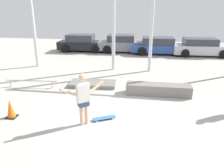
% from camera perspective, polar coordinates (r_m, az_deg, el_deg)
% --- Properties ---
extents(ground_plane, '(36.00, 36.00, 0.00)m').
position_cam_1_polar(ground_plane, '(7.83, 1.70, -8.69)').
color(ground_plane, '#B2ADA3').
extents(skateboarder, '(1.23, 1.01, 1.76)m').
position_cam_1_polar(skateboarder, '(7.06, -7.54, -3.36)').
color(skateboarder, '#DBAD89').
rests_on(skateboarder, ground_plane).
extents(skateboard, '(0.83, 0.58, 0.08)m').
position_cam_1_polar(skateboard, '(7.67, -2.10, -8.84)').
color(skateboard, '#2D66B2').
rests_on(skateboard, ground_plane).
extents(grind_box, '(2.82, 0.64, 0.49)m').
position_cam_1_polar(grind_box, '(9.85, 11.97, -1.41)').
color(grind_box, slate).
rests_on(grind_box, ground_plane).
extents(manual_pad, '(2.31, 1.19, 0.18)m').
position_cam_1_polar(manual_pad, '(10.84, -5.04, 0.06)').
color(manual_pad, slate).
rests_on(manual_pad, ground_plane).
extents(grind_rail, '(2.54, 0.25, 0.36)m').
position_cam_1_polar(grind_rail, '(11.20, -20.32, 0.60)').
color(grind_rail, '#B7BABF').
rests_on(grind_rail, ground_plane).
extents(canopy_support_left, '(5.20, 0.20, 6.29)m').
position_cam_1_polar(canopy_support_left, '(13.67, -10.64, 19.62)').
color(canopy_support_left, silver).
rests_on(canopy_support_left, ground_plane).
extents(canopy_support_right, '(5.20, 0.20, 6.29)m').
position_cam_1_polar(canopy_support_right, '(13.22, 22.15, 18.58)').
color(canopy_support_right, silver).
rests_on(canopy_support_right, ground_plane).
extents(parked_car_black, '(4.15, 1.92, 1.43)m').
position_cam_1_polar(parked_car_black, '(19.32, -7.82, 10.53)').
color(parked_car_black, black).
rests_on(parked_car_black, ground_plane).
extents(parked_car_grey, '(4.13, 2.21, 1.43)m').
position_cam_1_polar(parked_car_grey, '(18.87, 2.68, 10.49)').
color(parked_car_grey, slate).
rests_on(parked_car_grey, ground_plane).
extents(parked_car_blue, '(4.57, 2.06, 1.34)m').
position_cam_1_polar(parked_car_blue, '(18.43, 12.21, 9.72)').
color(parked_car_blue, '#284793').
rests_on(parked_car_blue, ground_plane).
extents(parked_car_silver, '(4.52, 2.00, 1.36)m').
position_cam_1_polar(parked_car_silver, '(18.71, 22.24, 8.87)').
color(parked_car_silver, '#B7BABF').
rests_on(parked_car_silver, ground_plane).
extents(traffic_cone, '(0.36, 0.36, 0.67)m').
position_cam_1_polar(traffic_cone, '(8.48, -24.99, -5.89)').
color(traffic_cone, black).
rests_on(traffic_cone, ground_plane).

